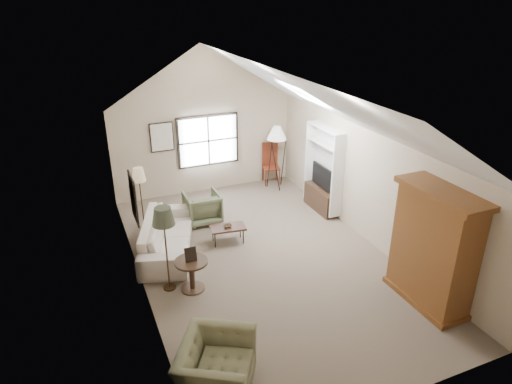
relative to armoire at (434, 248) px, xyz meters
name	(u,v)px	position (x,y,z in m)	size (l,w,h in m)	color
room_shell	(265,110)	(-2.18, 2.40, 2.11)	(5.01, 8.01, 4.00)	brown
window	(208,141)	(-2.08, 6.36, 0.35)	(1.72, 0.08, 1.42)	black
skylight	(304,94)	(-0.88, 3.30, 2.12)	(0.80, 1.20, 0.52)	white
wall_art	(149,165)	(-4.06, 4.34, 0.63)	(1.97, 3.71, 0.88)	black
armoire	(434,248)	(0.00, 0.00, 0.00)	(0.60, 1.50, 2.20)	brown
tv_alcove	(324,168)	(0.16, 4.00, 0.05)	(0.32, 1.30, 2.10)	white
media_console	(321,199)	(0.14, 4.00, -0.80)	(0.34, 1.18, 0.60)	#382316
tv_panel	(322,177)	(0.14, 4.00, -0.18)	(0.05, 0.90, 0.55)	black
sofa	(167,235)	(-3.94, 3.59, -0.74)	(2.50, 0.98, 0.73)	beige
armchair_near	(216,366)	(-4.15, -0.40, -0.73)	(1.14, 0.99, 0.74)	#5F5F42
armchair_far	(202,207)	(-2.84, 4.57, -0.72)	(0.81, 0.83, 0.76)	#555D41
coffee_table	(228,235)	(-2.62, 3.37, -0.90)	(0.78, 0.43, 0.40)	#3B2418
bowl	(228,226)	(-2.62, 3.37, -0.68)	(0.19, 0.19, 0.05)	#352715
side_table	(192,275)	(-3.84, 1.99, -0.79)	(0.63, 0.63, 0.63)	#3E2B19
side_chair	(271,164)	(-0.30, 6.10, -0.51)	(0.46, 0.46, 1.19)	brown
tripod_lamp	(276,157)	(-0.31, 5.74, -0.17)	(0.54, 0.54, 1.85)	silver
dark_lamp	(166,249)	(-4.24, 2.19, -0.23)	(0.42, 0.42, 1.74)	#2A2E20
tan_lamp	(141,198)	(-4.24, 4.79, -0.32)	(0.31, 0.31, 1.57)	tan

